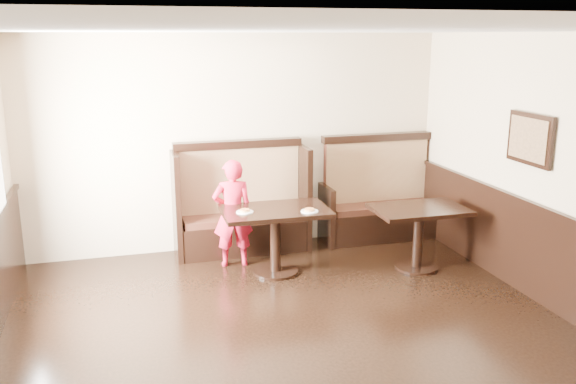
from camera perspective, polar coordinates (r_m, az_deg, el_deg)
name	(u,v)px	position (r m, az deg, el deg)	size (l,w,h in m)	color
ground	(323,380)	(5.28, 3.32, -17.16)	(7.00, 7.00, 0.00)	black
room_shell	(279,296)	(5.13, -0.81, -9.69)	(7.00, 7.00, 7.00)	#C5B38E
booth_main	(241,212)	(8.00, -4.39, -1.84)	(1.75, 0.72, 1.45)	black
booth_neighbor	(378,204)	(8.60, 8.45, -1.12)	(1.65, 0.72, 1.45)	black
table_main	(275,224)	(7.18, -1.19, -3.02)	(1.26, 0.80, 0.79)	black
table_neighbor	(419,223)	(7.50, 12.13, -2.86)	(1.11, 0.74, 0.77)	black
child	(233,213)	(7.44, -5.20, -1.99)	(0.49, 0.32, 1.33)	red
pizza_plate_left	(245,211)	(7.01, -4.07, -1.80)	(0.20, 0.20, 0.04)	white
pizza_plate_right	(310,211)	(7.02, 2.03, -1.75)	(0.20, 0.20, 0.04)	white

